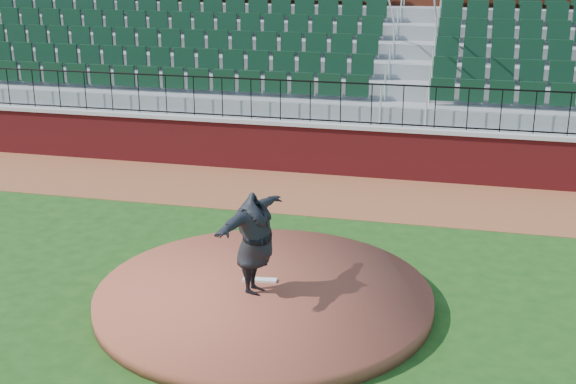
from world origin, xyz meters
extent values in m
plane|color=#1A4112|center=(0.00, 0.00, 0.00)|extent=(90.00, 90.00, 0.00)
cube|color=brown|center=(0.00, 5.40, 0.01)|extent=(34.00, 3.20, 0.01)
cube|color=maroon|center=(0.00, 7.00, 0.60)|extent=(34.00, 0.35, 1.20)
cube|color=#B7B7B7|center=(0.00, 7.00, 1.25)|extent=(34.00, 0.45, 0.10)
cube|color=maroon|center=(0.00, 12.52, 2.75)|extent=(34.00, 0.50, 5.50)
cylinder|color=brown|center=(0.05, -0.37, 0.12)|extent=(5.41, 5.41, 0.25)
cube|color=white|center=(-0.11, -0.06, 0.27)|extent=(0.57, 0.20, 0.04)
imported|color=black|center=(-0.06, -0.48, 1.09)|extent=(0.95, 2.13, 1.67)
camera|label=1|loc=(3.04, -11.21, 5.64)|focal=48.05mm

